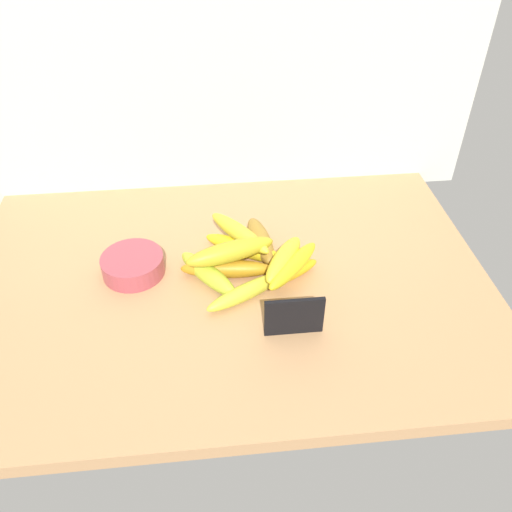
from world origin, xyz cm
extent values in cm
cube|color=tan|center=(0.00, 0.00, 1.50)|extent=(110.00, 76.00, 3.00)
cube|color=beige|center=(0.00, 39.00, 35.00)|extent=(130.00, 2.00, 70.00)
cube|color=black|center=(11.39, -15.99, 7.20)|extent=(11.00, 0.80, 8.40)
cube|color=#8F6A47|center=(11.39, -15.19, 3.30)|extent=(9.90, 1.20, 0.60)
cylinder|color=#9F404A|center=(-19.52, 4.32, 5.13)|extent=(13.04, 13.04, 4.26)
ellipsoid|color=olive|center=(8.11, 9.75, 5.20)|extent=(6.78, 16.93, 4.39)
ellipsoid|color=#AFC631|center=(-3.92, -0.39, 5.01)|extent=(13.57, 16.50, 4.02)
ellipsoid|color=gold|center=(12.15, -1.43, 4.64)|extent=(15.63, 10.08, 3.28)
ellipsoid|color=yellow|center=(4.52, 7.62, 4.89)|extent=(18.71, 13.81, 3.78)
ellipsoid|color=gold|center=(3.47, -5.82, 4.68)|extent=(17.65, 11.73, 3.36)
ellipsoid|color=#B07A18|center=(0.49, 1.19, 4.97)|extent=(19.58, 6.01, 3.94)
ellipsoid|color=gold|center=(0.98, 1.68, 9.13)|extent=(19.45, 9.71, 4.38)
ellipsoid|color=yellow|center=(11.62, -0.91, 8.31)|extent=(11.42, 15.23, 4.07)
ellipsoid|color=yellow|center=(13.32, -2.70, 8.01)|extent=(13.68, 15.27, 3.45)
ellipsoid|color=yellow|center=(3.36, 8.62, 8.57)|extent=(13.68, 16.99, 3.58)
camera|label=1|loc=(-2.49, -80.97, 76.32)|focal=36.54mm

